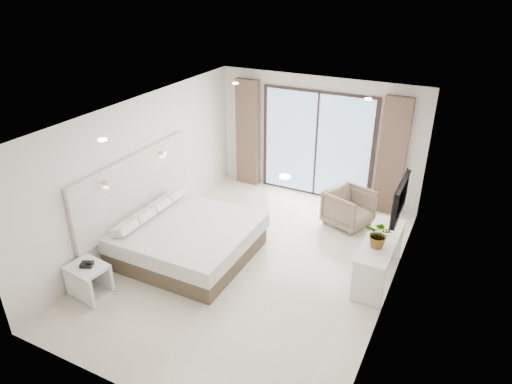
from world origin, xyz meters
TOP-DOWN VIEW (x-y plane):
  - ground at (0.00, 0.00)m, footprint 6.20×6.20m
  - room_shell at (-0.20, 0.73)m, footprint 4.62×6.22m
  - bed at (-1.19, -0.29)m, footprint 2.24×2.13m
  - nightstand at (-1.94, -1.92)m, footprint 0.65×0.56m
  - phone at (-1.93, -1.91)m, footprint 0.23×0.21m
  - console_desk at (2.04, 0.54)m, footprint 0.51×1.62m
  - plant at (2.04, 0.29)m, footprint 0.47×0.51m
  - armchair at (1.09, 2.08)m, footprint 0.98×1.01m

SIDE VIEW (x-z plane):
  - ground at x=0.00m, z-range 0.00..0.00m
  - nightstand at x=-1.94m, z-range 0.00..0.54m
  - bed at x=-1.19m, z-range -0.06..0.71m
  - armchair at x=1.09m, z-range 0.00..0.83m
  - console_desk at x=2.04m, z-range 0.18..0.95m
  - phone at x=-1.93m, z-range 0.54..0.60m
  - plant at x=2.04m, z-range 0.77..1.12m
  - room_shell at x=-0.20m, z-range 0.22..2.94m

